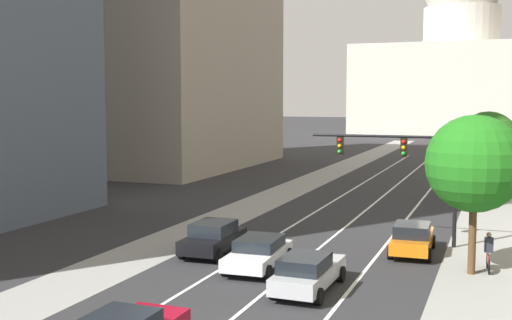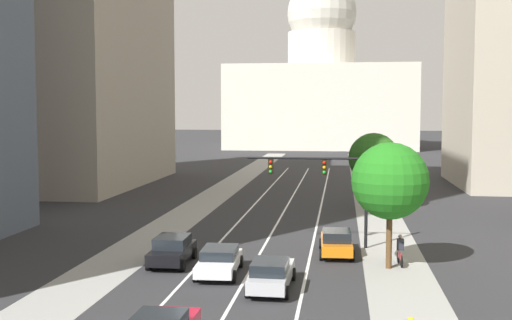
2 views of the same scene
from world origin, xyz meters
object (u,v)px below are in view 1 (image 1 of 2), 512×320
(cyclist, at_px, (489,252))
(street_tree_mid_right, at_px, (475,164))
(car_black, at_px, (213,237))
(traffic_signal_mast, at_px, (407,160))
(car_silver, at_px, (308,272))
(car_white, at_px, (258,252))
(capitol_building, at_px, (460,72))
(street_tree_near_right, at_px, (488,142))
(car_orange, at_px, (412,238))

(cyclist, relative_size, street_tree_mid_right, 0.25)
(car_black, height_order, traffic_signal_mast, traffic_signal_mast)
(car_black, distance_m, traffic_signal_mast, 10.63)
(car_silver, xyz_separation_m, car_white, (-2.99, 2.47, -0.04))
(capitol_building, xyz_separation_m, car_black, (-4.49, -110.79, -12.07))
(car_silver, distance_m, car_white, 3.88)
(car_silver, bearing_deg, cyclist, -48.38)
(street_tree_near_right, bearing_deg, cyclist, -88.41)
(car_orange, xyz_separation_m, street_tree_mid_right, (2.84, -2.76, 3.96))
(traffic_signal_mast, distance_m, street_tree_mid_right, 6.01)
(car_black, bearing_deg, street_tree_near_right, -31.09)
(car_orange, relative_size, cyclist, 2.65)
(capitol_building, distance_m, street_tree_mid_right, 110.67)
(car_black, bearing_deg, car_silver, -126.34)
(traffic_signal_mast, xyz_separation_m, cyclist, (4.13, -4.17, -3.49))
(capitol_building, xyz_separation_m, car_white, (-1.50, -112.52, -12.15))
(street_tree_near_right, bearing_deg, traffic_signal_mast, -103.25)
(traffic_signal_mast, relative_size, cyclist, 4.36)
(cyclist, distance_m, street_tree_mid_right, 4.01)
(capitol_building, xyz_separation_m, street_tree_mid_right, (7.33, -110.13, -8.14))
(traffic_signal_mast, bearing_deg, car_orange, -73.40)
(capitol_building, bearing_deg, street_tree_mid_right, -86.19)
(car_silver, height_order, car_white, car_silver)
(street_tree_mid_right, height_order, street_tree_near_right, street_tree_mid_right)
(cyclist, bearing_deg, street_tree_mid_right, 132.18)
(car_black, relative_size, traffic_signal_mast, 0.58)
(car_white, xyz_separation_m, cyclist, (9.49, 3.11, 0.12))
(car_white, bearing_deg, street_tree_mid_right, -77.38)
(traffic_signal_mast, bearing_deg, street_tree_near_right, 76.75)
(car_white, xyz_separation_m, street_tree_mid_right, (8.83, 2.40, 4.01))
(car_white, relative_size, car_black, 1.09)
(capitol_building, distance_m, car_black, 111.54)
(car_silver, xyz_separation_m, street_tree_near_right, (5.96, 25.01, 3.66))
(car_black, bearing_deg, cyclist, -84.93)
(car_white, distance_m, traffic_signal_mast, 9.74)
(car_black, xyz_separation_m, car_orange, (8.99, 3.42, -0.03))
(car_white, relative_size, car_orange, 1.04)
(capitol_building, relative_size, car_silver, 8.43)
(car_white, distance_m, street_tree_mid_right, 9.99)
(car_silver, height_order, car_orange, car_orange)
(car_white, distance_m, car_orange, 7.91)
(capitol_building, height_order, car_black, capitol_building)
(traffic_signal_mast, bearing_deg, cyclist, -45.26)
(car_white, bearing_deg, street_tree_near_right, -24.22)
(traffic_signal_mast, bearing_deg, capitol_building, 92.10)
(car_black, height_order, cyclist, cyclist)
(car_black, relative_size, car_orange, 0.95)
(car_white, bearing_deg, car_black, 57.33)
(car_black, height_order, street_tree_mid_right, street_tree_mid_right)
(car_silver, relative_size, car_white, 1.01)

